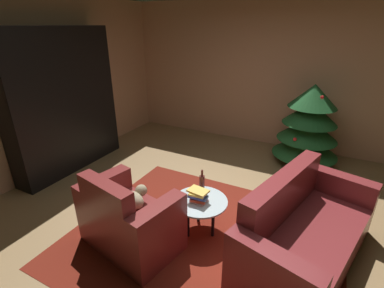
{
  "coord_description": "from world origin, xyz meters",
  "views": [
    {
      "loc": [
        0.9,
        -2.6,
        2.22
      ],
      "look_at": [
        -0.4,
        -0.05,
        0.99
      ],
      "focal_mm": 26.0,
      "sensor_mm": 36.0,
      "label": 1
    }
  ],
  "objects_px": {
    "bookshelf_unit": "(69,104)",
    "book_stack_on_table": "(198,196)",
    "armchair_red": "(129,220)",
    "bottle_on_table": "(202,184)",
    "coffee_table": "(200,204)",
    "decorated_tree": "(309,125)",
    "couch_red": "(303,232)"
  },
  "relations": [
    {
      "from": "decorated_tree",
      "to": "armchair_red",
      "type": "bearing_deg",
      "value": -115.68
    },
    {
      "from": "coffee_table",
      "to": "bottle_on_table",
      "type": "bearing_deg",
      "value": 109.57
    },
    {
      "from": "armchair_red",
      "to": "decorated_tree",
      "type": "distance_m",
      "value": 3.3
    },
    {
      "from": "coffee_table",
      "to": "book_stack_on_table",
      "type": "distance_m",
      "value": 0.12
    },
    {
      "from": "bookshelf_unit",
      "to": "book_stack_on_table",
      "type": "height_order",
      "value": "bookshelf_unit"
    },
    {
      "from": "bookshelf_unit",
      "to": "armchair_red",
      "type": "distance_m",
      "value": 2.43
    },
    {
      "from": "coffee_table",
      "to": "bottle_on_table",
      "type": "relative_size",
      "value": 2.09
    },
    {
      "from": "bottle_on_table",
      "to": "coffee_table",
      "type": "bearing_deg",
      "value": -70.43
    },
    {
      "from": "couch_red",
      "to": "decorated_tree",
      "type": "distance_m",
      "value": 2.32
    },
    {
      "from": "armchair_red",
      "to": "bottle_on_table",
      "type": "xyz_separation_m",
      "value": [
        0.52,
        0.7,
        0.21
      ]
    },
    {
      "from": "book_stack_on_table",
      "to": "coffee_table",
      "type": "bearing_deg",
      "value": 66.11
    },
    {
      "from": "bottle_on_table",
      "to": "decorated_tree",
      "type": "xyz_separation_m",
      "value": [
        0.9,
        2.25,
        0.16
      ]
    },
    {
      "from": "bottle_on_table",
      "to": "armchair_red",
      "type": "bearing_deg",
      "value": -126.53
    },
    {
      "from": "armchair_red",
      "to": "coffee_table",
      "type": "bearing_deg",
      "value": 43.24
    },
    {
      "from": "coffee_table",
      "to": "book_stack_on_table",
      "type": "bearing_deg",
      "value": -113.89
    },
    {
      "from": "couch_red",
      "to": "bottle_on_table",
      "type": "distance_m",
      "value": 1.17
    },
    {
      "from": "bottle_on_table",
      "to": "bookshelf_unit",
      "type": "bearing_deg",
      "value": 170.46
    },
    {
      "from": "bottle_on_table",
      "to": "decorated_tree",
      "type": "relative_size",
      "value": 0.21
    },
    {
      "from": "book_stack_on_table",
      "to": "bottle_on_table",
      "type": "relative_size",
      "value": 0.81
    },
    {
      "from": "couch_red",
      "to": "coffee_table",
      "type": "xyz_separation_m",
      "value": [
        -1.09,
        -0.14,
        0.08
      ]
    },
    {
      "from": "coffee_table",
      "to": "book_stack_on_table",
      "type": "height_order",
      "value": "book_stack_on_table"
    },
    {
      "from": "bookshelf_unit",
      "to": "decorated_tree",
      "type": "distance_m",
      "value": 3.91
    },
    {
      "from": "bookshelf_unit",
      "to": "bottle_on_table",
      "type": "distance_m",
      "value": 2.64
    },
    {
      "from": "bookshelf_unit",
      "to": "book_stack_on_table",
      "type": "xyz_separation_m",
      "value": [
        2.59,
        -0.61,
        -0.57
      ]
    },
    {
      "from": "bottle_on_table",
      "to": "book_stack_on_table",
      "type": "bearing_deg",
      "value": -76.21
    },
    {
      "from": "armchair_red",
      "to": "coffee_table",
      "type": "xyz_separation_m",
      "value": [
        0.58,
        0.54,
        0.05
      ]
    },
    {
      "from": "armchair_red",
      "to": "book_stack_on_table",
      "type": "height_order",
      "value": "armchair_red"
    },
    {
      "from": "bookshelf_unit",
      "to": "coffee_table",
      "type": "bearing_deg",
      "value": -12.72
    },
    {
      "from": "couch_red",
      "to": "bookshelf_unit",
      "type": "bearing_deg",
      "value": 173.03
    },
    {
      "from": "bookshelf_unit",
      "to": "couch_red",
      "type": "xyz_separation_m",
      "value": [
        3.69,
        -0.45,
        -0.76
      ]
    },
    {
      "from": "decorated_tree",
      "to": "couch_red",
      "type": "bearing_deg",
      "value": -83.76
    },
    {
      "from": "bookshelf_unit",
      "to": "coffee_table",
      "type": "height_order",
      "value": "bookshelf_unit"
    }
  ]
}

